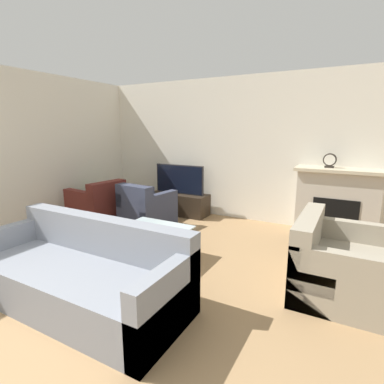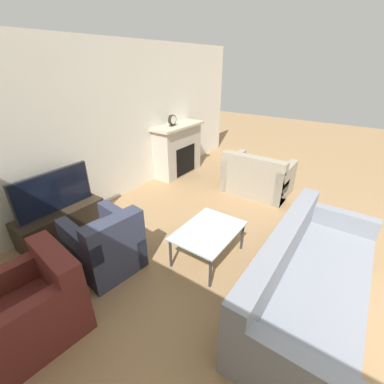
{
  "view_description": "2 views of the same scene",
  "coord_description": "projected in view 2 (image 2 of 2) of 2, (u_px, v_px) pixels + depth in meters",
  "views": [
    {
      "loc": [
        2.15,
        -0.76,
        1.74
      ],
      "look_at": [
        0.25,
        2.73,
        0.9
      ],
      "focal_mm": 28.0,
      "sensor_mm": 36.0,
      "label": 1
    },
    {
      "loc": [
        -2.44,
        1.0,
        2.34
      ],
      "look_at": [
        0.22,
        2.88,
        0.69
      ],
      "focal_mm": 24.0,
      "sensor_mm": 36.0,
      "label": 2
    }
  ],
  "objects": [
    {
      "name": "wall_back",
      "position": [
        90.0,
        130.0,
        4.15
      ],
      "size": [
        8.49,
        0.06,
        2.7
      ],
      "color": "silver",
      "rests_on": "ground_plane"
    },
    {
      "name": "fireplace",
      "position": [
        178.0,
        149.0,
        5.79
      ],
      "size": [
        1.33,
        0.5,
        1.13
      ],
      "color": "#BCB2A3",
      "rests_on": "ground_plane"
    },
    {
      "name": "tv_stand",
      "position": [
        62.0,
        223.0,
        3.79
      ],
      "size": [
        1.21,
        0.46,
        0.43
      ],
      "color": "#2D2319",
      "rests_on": "ground_plane"
    },
    {
      "name": "tv",
      "position": [
        53.0,
        192.0,
        3.56
      ],
      "size": [
        1.08,
        0.06,
        0.59
      ],
      "color": "#232328",
      "rests_on": "tv_stand"
    },
    {
      "name": "couch_sectional",
      "position": [
        307.0,
        283.0,
        2.67
      ],
      "size": [
        2.29,
        0.93,
        0.82
      ],
      "color": "gray",
      "rests_on": "ground_plane"
    },
    {
      "name": "couch_loveseat",
      "position": [
        257.0,
        178.0,
        5.04
      ],
      "size": [
        0.86,
        1.22,
        0.82
      ],
      "rotation": [
        0.0,
        0.0,
        1.57
      ],
      "color": "#9E937F",
      "rests_on": "ground_plane"
    },
    {
      "name": "armchair_by_window",
      "position": [
        32.0,
        311.0,
        2.36
      ],
      "size": [
        0.95,
        0.83,
        0.82
      ],
      "rotation": [
        0.0,
        0.0,
        -1.68
      ],
      "color": "#5B231E",
      "rests_on": "ground_plane"
    },
    {
      "name": "armchair_accent",
      "position": [
        105.0,
        246.0,
        3.17
      ],
      "size": [
        0.8,
        0.91,
        0.82
      ],
      "rotation": [
        0.0,
        0.0,
        3.02
      ],
      "color": "#33384C",
      "rests_on": "ground_plane"
    },
    {
      "name": "coffee_table",
      "position": [
        208.0,
        233.0,
        3.27
      ],
      "size": [
        0.92,
        0.66,
        0.44
      ],
      "color": "#333338",
      "rests_on": "ground_plane"
    },
    {
      "name": "mantel_clock",
      "position": [
        172.0,
        120.0,
        5.38
      ],
      "size": [
        0.2,
        0.07,
        0.23
      ],
      "color": "#28231E",
      "rests_on": "fireplace"
    }
  ]
}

